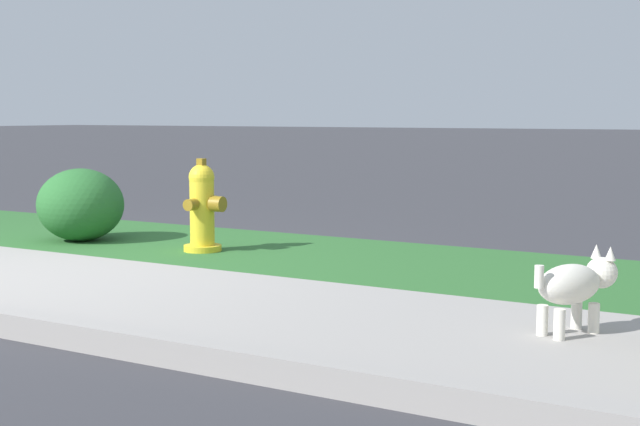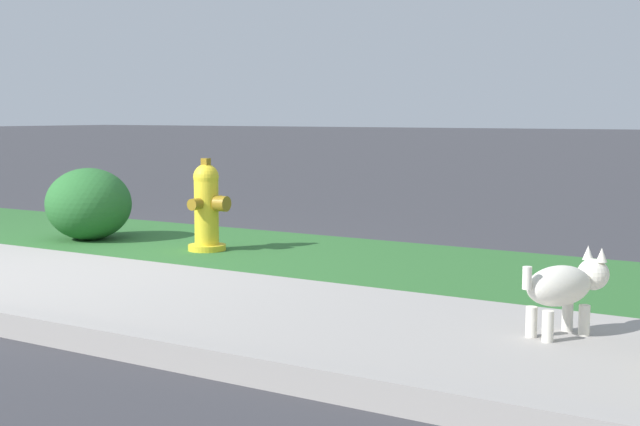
% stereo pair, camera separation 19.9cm
% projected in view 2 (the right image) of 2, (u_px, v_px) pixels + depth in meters
% --- Properties ---
extents(grass_verge, '(18.00, 1.87, 0.01)m').
position_uv_depth(grass_verge, '(172.00, 240.00, 7.50)').
color(grass_verge, '#2D662D').
rests_on(grass_verge, ground).
extents(fire_hydrant_by_grass_verge, '(0.34, 0.37, 0.72)m').
position_uv_depth(fire_hydrant_by_grass_verge, '(207.00, 207.00, 6.91)').
color(fire_hydrant_by_grass_verge, yellow).
rests_on(fire_hydrant_by_grass_verge, ground).
extents(small_white_dog, '(0.35, 0.50, 0.42)m').
position_uv_depth(small_white_dog, '(566.00, 286.00, 4.23)').
color(small_white_dog, silver).
rests_on(small_white_dog, ground).
extents(shrub_bush_near_lamp, '(0.72, 0.72, 0.61)m').
position_uv_depth(shrub_bush_near_lamp, '(89.00, 204.00, 7.53)').
color(shrub_bush_near_lamp, '#28662D').
rests_on(shrub_bush_near_lamp, ground).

